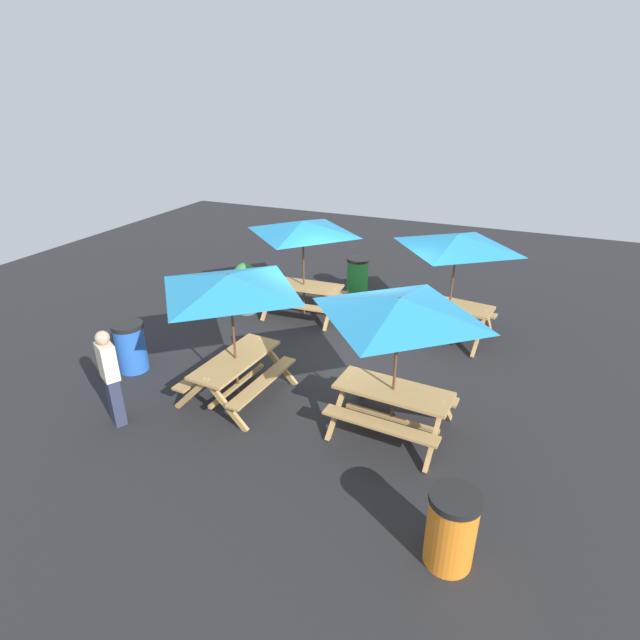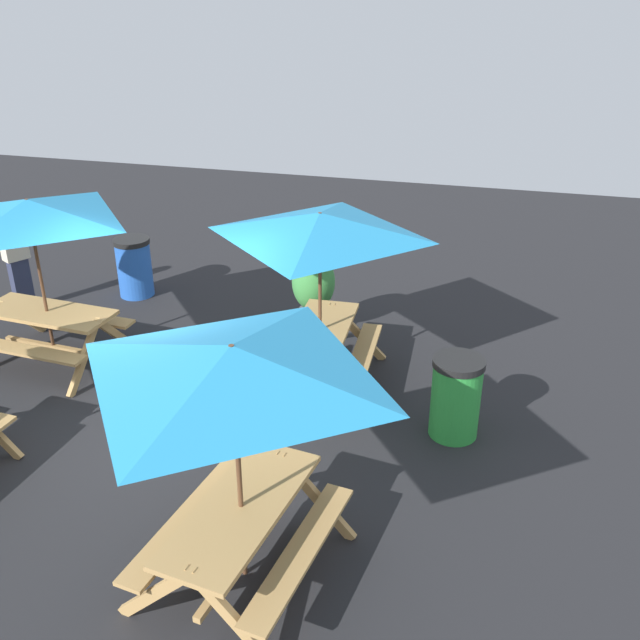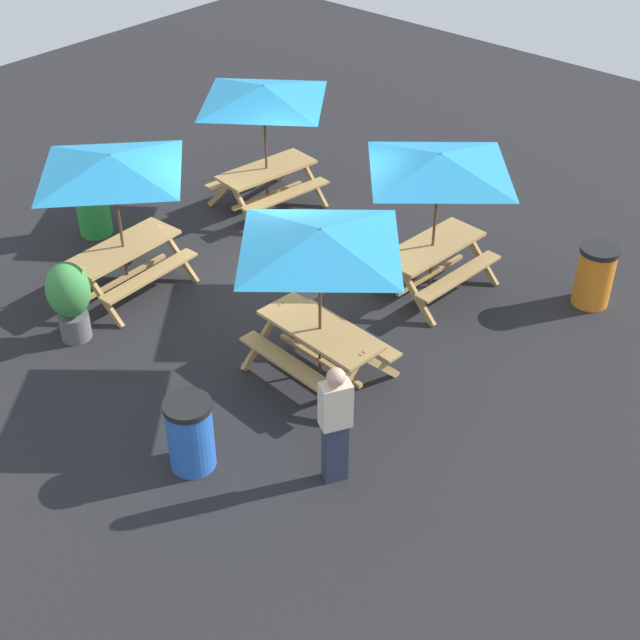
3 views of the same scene
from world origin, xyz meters
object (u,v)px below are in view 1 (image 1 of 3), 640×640
object	(u,v)px
trash_bin_orange	(451,529)
trash_bin_green	(358,276)
picnic_table_3	(456,249)
picnic_table_2	(230,292)
picnic_table_1	(399,317)
trash_bin_blue	(131,347)
picnic_table_0	(303,234)
person_standing	(110,376)
potted_plant_0	(245,285)

from	to	relation	value
trash_bin_orange	trash_bin_green	bearing A→B (deg)	116.49
picnic_table_3	picnic_table_2	bearing A→B (deg)	-119.28
trash_bin_orange	trash_bin_green	xyz separation A→B (m)	(-3.72, 7.46, 0.00)
picnic_table_1	trash_bin_green	bearing A→B (deg)	118.78
trash_bin_orange	trash_bin_blue	size ratio (longest dim) A/B	1.00
picnic_table_1	picnic_table_2	size ratio (longest dim) A/B	1.00
trash_bin_green	picnic_table_3	bearing A→B (deg)	-30.75
picnic_table_1	picnic_table_2	xyz separation A→B (m)	(-2.77, -0.12, 0.00)
picnic_table_0	picnic_table_3	world-z (taller)	same
picnic_table_1	picnic_table_3	world-z (taller)	same
person_standing	picnic_table_2	bearing A→B (deg)	-104.71
picnic_table_1	person_standing	bearing A→B (deg)	-155.04
picnic_table_3	picnic_table_0	bearing A→B (deg)	-168.22
picnic_table_1	trash_bin_orange	distance (m)	2.89
trash_bin_green	person_standing	xyz separation A→B (m)	(-1.71, -6.92, 0.39)
trash_bin_orange	potted_plant_0	bearing A→B (deg)	137.92
trash_bin_green	person_standing	world-z (taller)	person_standing
trash_bin_orange	trash_bin_green	world-z (taller)	same
trash_bin_green	trash_bin_blue	bearing A→B (deg)	-116.14
picnic_table_3	trash_bin_orange	world-z (taller)	picnic_table_3
picnic_table_1	trash_bin_blue	world-z (taller)	picnic_table_1
picnic_table_2	person_standing	world-z (taller)	picnic_table_2
picnic_table_0	trash_bin_blue	distance (m)	4.43
picnic_table_1	potted_plant_0	xyz separation A→B (m)	(-4.50, 3.10, -1.28)
trash_bin_orange	person_standing	size ratio (longest dim) A/B	0.59
picnic_table_2	trash_bin_orange	xyz separation A→B (m)	(4.05, -1.99, -1.49)
picnic_table_2	trash_bin_blue	xyz separation A→B (m)	(-2.36, -0.00, -1.49)
trash_bin_blue	trash_bin_orange	bearing A→B (deg)	-17.27
picnic_table_1	potted_plant_0	world-z (taller)	picnic_table_1
picnic_table_0	trash_bin_orange	xyz separation A→B (m)	(4.45, -5.67, -1.49)
potted_plant_0	trash_bin_orange	bearing A→B (deg)	-42.08
picnic_table_2	person_standing	bearing A→B (deg)	140.86
trash_bin_green	potted_plant_0	bearing A→B (deg)	-132.55
picnic_table_0	trash_bin_blue	world-z (taller)	picnic_table_0
picnic_table_2	trash_bin_orange	distance (m)	4.75
potted_plant_0	picnic_table_1	bearing A→B (deg)	-34.52
trash_bin_green	person_standing	bearing A→B (deg)	-103.87
picnic_table_2	person_standing	distance (m)	2.29
trash_bin_orange	trash_bin_blue	distance (m)	6.71
picnic_table_0	person_standing	world-z (taller)	picnic_table_0
picnic_table_0	trash_bin_green	distance (m)	2.44
picnic_table_2	potted_plant_0	size ratio (longest dim) A/B	1.85
picnic_table_0	trash_bin_green	world-z (taller)	picnic_table_0
picnic_table_2	picnic_table_3	size ratio (longest dim) A/B	1.00
picnic_table_0	picnic_table_1	xyz separation A→B (m)	(3.17, -3.55, 0.00)
picnic_table_0	picnic_table_3	xyz separation A→B (m)	(3.38, 0.21, 0.00)
picnic_table_0	person_standing	bearing A→B (deg)	-103.37
potted_plant_0	picnic_table_0	bearing A→B (deg)	18.83
picnic_table_0	trash_bin_blue	size ratio (longest dim) A/B	2.38
picnic_table_3	trash_bin_orange	bearing A→B (deg)	-71.56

